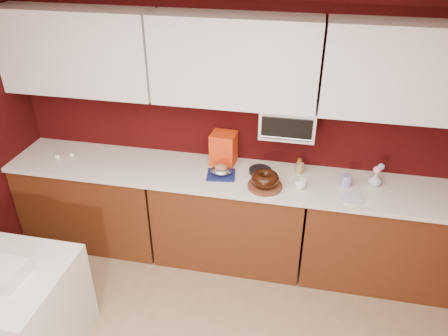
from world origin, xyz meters
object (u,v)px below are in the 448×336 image
blue_jar (347,181)px  newspaper_stack (0,273)px  bundt_cake (265,179)px  pandoro_box (224,148)px  coffee_mug (300,183)px  flower_vase (375,179)px  dining_table (3,311)px  foil_ham_nest (221,170)px  toaster_oven (288,121)px

blue_jar → newspaper_stack: blue_jar is taller
bundt_cake → pandoro_box: 0.54m
pandoro_box → bundt_cake: bearing=-34.2°
coffee_mug → blue_jar: 0.38m
bundt_cake → flower_vase: bearing=13.7°
dining_table → foil_ham_nest: size_ratio=5.50×
dining_table → coffee_mug: 2.43m
foil_ham_nest → coffee_mug: 0.68m
pandoro_box → flower_vase: size_ratio=2.23×
pandoro_box → coffee_mug: size_ratio=3.11×
dining_table → coffee_mug: coffee_mug is taller
blue_jar → flower_vase: size_ratio=0.76×
toaster_oven → blue_jar: size_ratio=4.51×
dining_table → foil_ham_nest: 1.95m
pandoro_box → flower_vase: pandoro_box is taller
dining_table → blue_jar: (2.37, 1.36, 0.57)m
pandoro_box → newspaper_stack: pandoro_box is taller
bundt_cake → coffee_mug: (0.28, 0.05, -0.03)m
coffee_mug → flower_vase: size_ratio=0.72×
dining_table → coffee_mug: bearing=32.0°
pandoro_box → newspaper_stack: 1.97m
dining_table → foil_ham_nest: (1.33, 1.31, 0.58)m
toaster_oven → foil_ham_nest: (-0.52, -0.20, -0.42)m
foil_ham_nest → blue_jar: size_ratio=1.82×
coffee_mug → blue_jar: bearing=16.8°
blue_jar → flower_vase: 0.24m
pandoro_box → coffee_mug: 0.76m
coffee_mug → newspaper_stack: bearing=-145.5°
toaster_oven → blue_jar: 0.69m
pandoro_box → newspaper_stack: (-1.17, -1.57, -0.24)m
bundt_cake → pandoro_box: bearing=141.4°
toaster_oven → foil_ham_nest: toaster_oven is taller
bundt_cake → newspaper_stack: bearing=-142.1°
foil_ham_nest → newspaper_stack: size_ratio=0.61×
bundt_cake → foil_ham_nest: 0.41m
newspaper_stack → pandoro_box: bearing=53.2°
toaster_oven → coffee_mug: (0.15, -0.25, -0.43)m
toaster_oven → bundt_cake: 0.52m
flower_vase → newspaper_stack: size_ratio=0.43×
bundt_cake → coffee_mug: bundt_cake is taller
toaster_oven → dining_table: bearing=-140.9°
toaster_oven → coffee_mug: size_ratio=4.80×
foil_ham_nest → bundt_cake: bearing=-15.0°
pandoro_box → blue_jar: 1.09m
dining_table → coffee_mug: (2.00, 1.25, 0.57)m
blue_jar → newspaper_stack: 2.64m
toaster_oven → bundt_cake: toaster_oven is taller
bundt_cake → pandoro_box: size_ratio=0.79×
coffee_mug → dining_table: bearing=-148.0°
newspaper_stack → foil_ham_nest: bearing=48.2°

